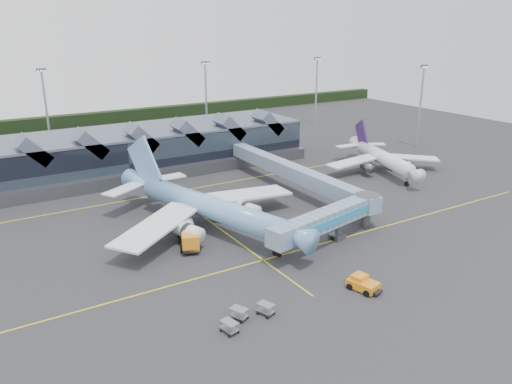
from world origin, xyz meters
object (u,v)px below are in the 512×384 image
main_airliner (203,205)px  jet_bridge (334,217)px  fuel_truck (188,232)px  pushback_tug (363,284)px  regional_jet (382,157)px

main_airliner → jet_bridge: 21.82m
fuel_truck → main_airliner: bearing=59.8°
jet_bridge → pushback_tug: bearing=-127.3°
jet_bridge → pushback_tug: (-6.66, -14.06, -3.20)m
main_airliner → pushback_tug: (8.67, -29.59, -3.26)m
regional_jet → main_airliner: bearing=-152.6°
jet_bridge → pushback_tug: 15.88m
main_airliner → regional_jet: (50.50, 9.38, -0.75)m
main_airliner → regional_jet: bearing=-6.2°
pushback_tug → fuel_truck: bearing=103.6°
main_airliner → pushback_tug: main_airliner is taller
fuel_truck → pushback_tug: (13.52, -25.31, -1.05)m
regional_jet → jet_bridge: 43.11m
main_airliner → fuel_truck: (-4.85, -4.28, -2.22)m
regional_jet → jet_bridge: size_ratio=1.24×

